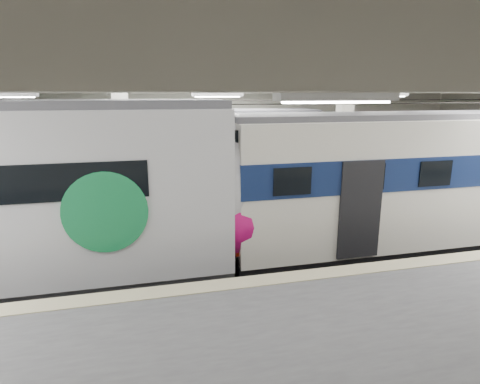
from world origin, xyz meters
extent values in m
cube|color=black|center=(0.00, 0.00, -0.05)|extent=(36.00, 24.00, 0.10)
cube|color=silver|center=(0.00, 0.00, 5.55)|extent=(36.00, 24.00, 0.20)
cube|color=beige|center=(0.00, 10.00, 2.75)|extent=(30.00, 0.10, 5.50)
cube|color=#BDB185|center=(0.00, -3.25, 1.11)|extent=(30.00, 0.50, 0.02)
cube|color=beige|center=(-3.00, 3.00, 2.75)|extent=(0.50, 0.50, 5.50)
cube|color=beige|center=(5.00, 3.00, 2.75)|extent=(0.50, 0.50, 5.50)
cube|color=beige|center=(0.00, 0.00, 5.25)|extent=(30.00, 18.00, 0.50)
cube|color=#59544C|center=(0.00, 0.00, 0.08)|extent=(30.00, 1.52, 0.16)
cube|color=#59544C|center=(0.00, 5.50, 0.08)|extent=(30.00, 1.52, 0.16)
cylinder|color=black|center=(0.00, 0.00, 4.70)|extent=(30.00, 0.03, 0.03)
cylinder|color=black|center=(0.00, 5.50, 4.70)|extent=(30.00, 0.03, 0.03)
cube|color=white|center=(0.00, -2.00, 4.92)|extent=(26.00, 8.40, 0.12)
ellipsoid|color=silver|center=(-0.28, 0.00, 2.57)|extent=(2.44, 3.01, 4.05)
ellipsoid|color=#C61067|center=(-0.16, 0.00, 1.66)|extent=(2.59, 3.07, 2.48)
cylinder|color=#198B49|center=(-3.31, -1.57, 2.36)|extent=(1.91, 0.06, 1.91)
cube|color=silver|center=(6.51, 0.00, 2.38)|extent=(13.21, 2.90, 3.76)
cube|color=#12224F|center=(6.51, 0.00, 2.83)|extent=(13.25, 2.96, 0.91)
cube|color=red|center=(-0.13, 0.00, 1.85)|extent=(0.08, 2.46, 2.07)
cube|color=black|center=(-0.13, 0.00, 3.43)|extent=(0.08, 2.32, 1.35)
cube|color=#4C4C51|center=(6.51, 0.00, 4.34)|extent=(13.21, 2.26, 0.16)
cube|color=black|center=(6.51, 0.00, 0.35)|extent=(13.21, 2.03, 0.70)
cube|color=silver|center=(-2.08, 5.50, 2.34)|extent=(13.59, 3.02, 3.67)
cube|color=#198B49|center=(-2.08, 5.50, 2.82)|extent=(13.63, 3.08, 0.77)
cube|color=#4C4C51|center=(-2.08, 5.50, 4.27)|extent=(13.58, 2.53, 0.16)
cube|color=black|center=(-2.08, 5.50, 0.30)|extent=(13.58, 2.73, 0.60)
camera|label=1|loc=(-2.45, -10.76, 4.99)|focal=30.00mm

